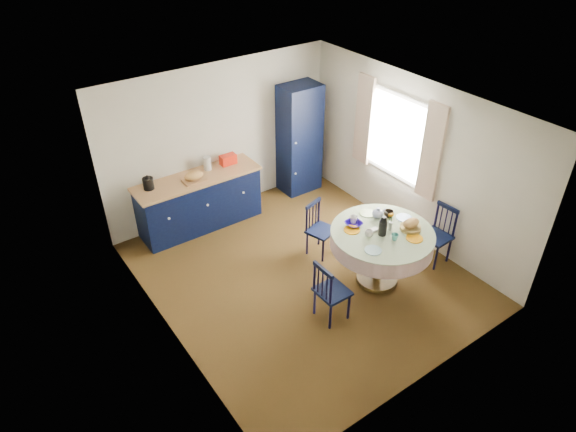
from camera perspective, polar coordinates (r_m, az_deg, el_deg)
name	(u,v)px	position (r m, az deg, el deg)	size (l,w,h in m)	color
floor	(303,274)	(7.44, 1.64, -6.45)	(4.50, 4.50, 0.00)	black
ceiling	(306,110)	(6.13, 2.02, 11.65)	(4.50, 4.50, 0.00)	white
wall_back	(220,140)	(8.38, -7.55, 8.42)	(4.00, 0.02, 2.50)	beige
wall_left	(161,256)	(5.93, -13.91, -4.32)	(0.02, 4.50, 2.50)	beige
wall_right	(411,159)	(7.92, 13.55, 6.14)	(0.02, 4.50, 2.50)	beige
window	(397,136)	(7.94, 12.00, 8.66)	(0.10, 1.74, 1.45)	white
kitchen_counter	(199,201)	(8.30, -9.83, 1.70)	(2.01, 0.64, 1.14)	black
pantry_cabinet	(299,139)	(8.98, 1.28, 8.54)	(0.68, 0.50, 1.94)	black
dining_table	(382,239)	(7.01, 10.41, -2.56)	(1.39, 1.39, 1.12)	brown
chair_left	(330,291)	(6.52, 4.70, -8.32)	(0.38, 0.40, 0.89)	black
chair_far	(319,228)	(7.61, 3.51, -1.39)	(0.47, 0.45, 0.85)	black
chair_right	(438,234)	(7.75, 16.30, -1.96)	(0.40, 0.42, 0.89)	black
mug_a	(369,233)	(6.80, 8.98, -1.93)	(0.11, 0.11, 0.09)	silver
mug_b	(395,237)	(6.79, 11.77, -2.31)	(0.10, 0.10, 0.09)	#33776F
mug_c	(389,214)	(7.21, 11.13, 0.21)	(0.13, 0.13, 0.11)	black
mug_d	(353,220)	(7.02, 7.27, -0.39)	(0.11, 0.11, 0.10)	silver
cobalt_bowl	(354,224)	(6.98, 7.31, -0.87)	(0.23, 0.23, 0.06)	#190879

